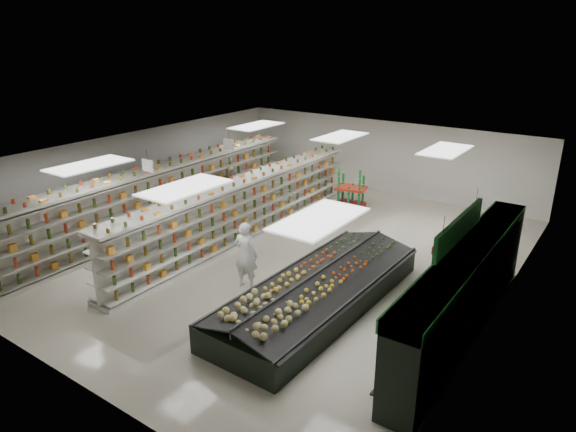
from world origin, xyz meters
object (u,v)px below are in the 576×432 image
Objects in this scene: gondola_left at (162,200)px; gondola_center at (244,211)px; shopper_background at (231,186)px; produce_island at (319,290)px; soda_endcap at (351,190)px; shopper_main at (246,255)px.

gondola_left reaches higher than gondola_center.
shopper_background is at bearing 137.90° from gondola_center.
produce_island is at bearing -12.97° from gondola_left.
soda_endcap is 4.93m from shopper_background.
soda_endcap is at bearing -62.14° from shopper_background.
soda_endcap is at bearing 72.73° from gondola_center.
shopper_main reaches higher than soda_endcap.
gondola_center is 7.91× the size of soda_endcap.
gondola_left is 6.83× the size of shopper_main.
shopper_main is at bearing -173.85° from produce_island.
shopper_main is at bearing -83.49° from soda_endcap.
shopper_background is (0.50, 3.26, -0.22)m from gondola_left.
gondola_left reaches higher than shopper_background.
gondola_center reaches higher than produce_island.
produce_island is 4.57× the size of soda_endcap.
soda_endcap is (4.60, 5.99, -0.32)m from gondola_left.
gondola_center reaches higher than shopper_background.
gondola_left is 8.70× the size of soda_endcap.
gondola_center reaches higher than shopper_main.
gondola_center is 5.25m from soda_endcap.
gondola_left reaches higher than shopper_main.
produce_island is 3.59× the size of shopper_main.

